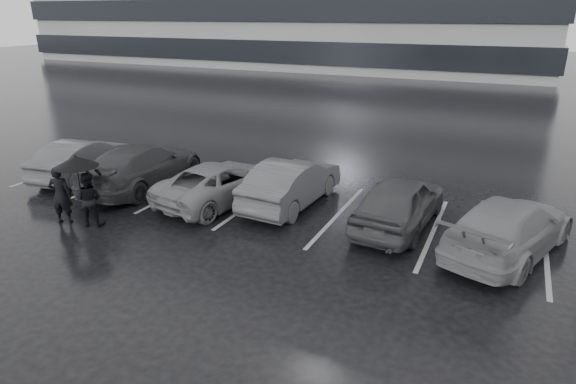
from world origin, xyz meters
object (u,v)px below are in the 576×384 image
(car_west_b, at_px, (220,182))
(pedestrian_left, at_px, (61,195))
(car_east, at_px, (509,227))
(car_west_d, at_px, (83,158))
(car_main, at_px, (400,202))
(car_west_c, at_px, (143,166))
(pedestrian_right, at_px, (89,199))
(car_west_a, at_px, (292,182))

(car_west_b, relative_size, pedestrian_left, 2.69)
(car_east, distance_m, pedestrian_left, 12.12)
(car_west_d, bearing_deg, car_main, 175.18)
(car_main, xyz_separation_m, car_east, (2.84, -0.43, -0.04))
(car_west_b, distance_m, pedestrian_left, 4.62)
(car_west_c, xyz_separation_m, car_east, (11.65, -0.03, -0.05))
(car_east, distance_m, pedestrian_right, 11.26)
(car_west_d, bearing_deg, car_west_b, 172.94)
(car_west_c, distance_m, car_east, 11.65)
(car_main, height_order, car_west_c, car_west_c)
(car_west_b, bearing_deg, car_east, -169.98)
(car_main, relative_size, car_west_b, 0.95)
(car_west_b, bearing_deg, car_west_d, 9.94)
(car_west_b, bearing_deg, car_main, -165.47)
(car_west_b, bearing_deg, pedestrian_right, 63.43)
(car_west_c, xyz_separation_m, pedestrian_left, (0.02, -3.44, 0.10))
(car_west_d, xyz_separation_m, pedestrian_right, (3.57, -3.14, 0.08))
(car_west_b, distance_m, car_west_d, 5.90)
(car_main, bearing_deg, car_west_a, 0.48)
(car_west_a, relative_size, pedestrian_left, 2.59)
(car_west_d, relative_size, pedestrian_right, 2.71)
(car_east, bearing_deg, car_west_d, 19.64)
(car_main, xyz_separation_m, pedestrian_left, (-8.79, -3.84, 0.11))
(car_west_a, relative_size, pedestrian_right, 2.82)
(pedestrian_left, bearing_deg, pedestrian_right, 168.87)
(car_west_d, distance_m, car_east, 14.37)
(car_main, xyz_separation_m, car_west_c, (-8.81, -0.40, 0.01))
(pedestrian_right, bearing_deg, car_east, 176.11)
(car_main, relative_size, car_west_d, 1.02)
(car_west_b, height_order, pedestrian_left, pedestrian_left)
(car_main, xyz_separation_m, car_west_b, (-5.63, -0.47, -0.10))
(car_west_c, height_order, pedestrian_left, pedestrian_left)
(car_west_d, distance_m, pedestrian_left, 4.33)
(car_west_c, relative_size, pedestrian_right, 3.29)
(car_west_a, distance_m, pedestrian_right, 5.95)
(car_west_c, bearing_deg, car_west_d, -1.07)
(car_main, relative_size, pedestrian_left, 2.55)
(car_west_a, xyz_separation_m, car_west_d, (-8.09, -0.74, -0.03))
(car_west_b, bearing_deg, car_west_a, -152.09)
(car_west_d, distance_m, pedestrian_right, 4.76)
(car_west_c, relative_size, pedestrian_left, 3.03)
(car_west_a, xyz_separation_m, car_west_c, (-5.37, -0.65, 0.02))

